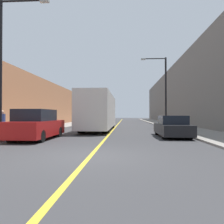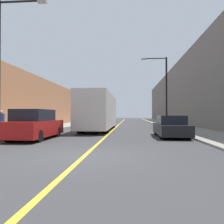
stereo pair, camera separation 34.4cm
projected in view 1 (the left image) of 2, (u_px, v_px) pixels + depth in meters
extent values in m
plane|color=#38383A|center=(90.00, 156.00, 7.84)|extent=(200.00, 200.00, 0.00)
cube|color=gray|center=(77.00, 123.00, 38.24)|extent=(3.64, 72.00, 0.11)
cube|color=gray|center=(161.00, 123.00, 37.31)|extent=(3.64, 72.00, 0.11)
cube|color=#B2724C|center=(56.00, 106.00, 38.52)|extent=(4.00, 72.00, 6.06)
cube|color=#66605B|center=(184.00, 95.00, 37.12)|extent=(4.00, 72.00, 9.83)
cube|color=gold|center=(119.00, 123.00, 37.77)|extent=(0.16, 72.00, 0.01)
cube|color=silver|center=(99.00, 111.00, 21.10)|extent=(2.55, 11.28, 3.10)
cube|color=black|center=(90.00, 102.00, 15.51)|extent=(2.17, 0.04, 1.39)
cylinder|color=black|center=(82.00, 127.00, 17.66)|extent=(0.56, 1.04, 1.04)
cylinder|color=black|center=(106.00, 127.00, 17.53)|extent=(0.56, 1.04, 1.04)
cylinder|color=black|center=(94.00, 123.00, 24.64)|extent=(0.56, 1.04, 1.04)
cylinder|color=black|center=(112.00, 123.00, 24.51)|extent=(0.56, 1.04, 1.04)
cube|color=maroon|center=(37.00, 128.00, 13.30)|extent=(1.97, 4.93, 0.92)
cube|color=black|center=(36.00, 115.00, 13.06)|extent=(1.73, 2.71, 0.69)
cube|color=black|center=(17.00, 128.00, 10.87)|extent=(1.67, 0.04, 0.41)
cylinder|color=black|center=(12.00, 136.00, 11.81)|extent=(0.43, 0.68, 0.68)
cylinder|color=black|center=(40.00, 136.00, 11.72)|extent=(0.43, 0.68, 0.68)
cylinder|color=black|center=(35.00, 132.00, 14.87)|extent=(0.43, 0.68, 0.68)
cylinder|color=black|center=(57.00, 132.00, 14.77)|extent=(0.43, 0.68, 0.68)
cube|color=black|center=(172.00, 129.00, 14.75)|extent=(1.86, 4.67, 0.68)
cube|color=black|center=(173.00, 120.00, 14.52)|extent=(1.64, 2.10, 0.57)
cube|color=black|center=(180.00, 130.00, 12.45)|extent=(1.58, 0.04, 0.30)
cylinder|color=black|center=(165.00, 134.00, 13.35)|extent=(0.41, 0.62, 0.62)
cylinder|color=black|center=(189.00, 134.00, 13.26)|extent=(0.41, 0.62, 0.62)
cylinder|color=black|center=(158.00, 131.00, 16.24)|extent=(0.41, 0.62, 0.62)
cylinder|color=black|center=(178.00, 131.00, 16.14)|extent=(0.41, 0.62, 0.62)
cylinder|color=black|center=(0.00, 69.00, 12.24)|extent=(0.20, 0.20, 7.88)
cylinder|color=black|center=(22.00, 1.00, 12.21)|extent=(2.53, 0.12, 0.12)
cube|color=#999993|center=(45.00, 1.00, 12.13)|extent=(0.50, 0.24, 0.16)
cylinder|color=black|center=(166.00, 92.00, 24.59)|extent=(0.20, 0.20, 7.87)
cylinder|color=black|center=(154.00, 59.00, 24.72)|extent=(2.53, 0.12, 0.12)
cube|color=#999993|center=(143.00, 59.00, 24.80)|extent=(0.50, 0.24, 0.16)
cylinder|color=navy|center=(1.00, 130.00, 14.49)|extent=(0.17, 0.17, 0.81)
cylinder|color=navy|center=(3.00, 130.00, 14.48)|extent=(0.17, 0.17, 0.81)
cube|color=navy|center=(2.00, 119.00, 14.49)|extent=(0.37, 0.20, 0.64)
sphere|color=tan|center=(2.00, 112.00, 14.50)|extent=(0.24, 0.24, 0.24)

